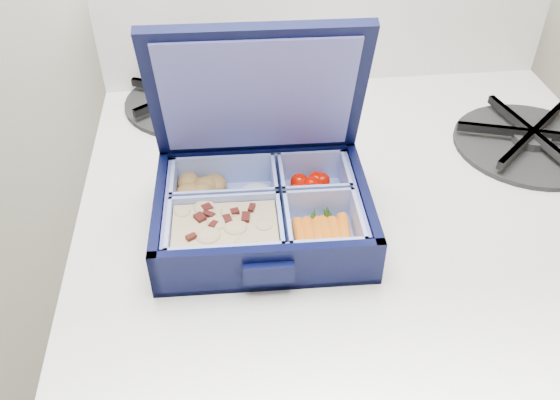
{
  "coord_description": "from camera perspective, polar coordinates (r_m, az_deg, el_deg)",
  "views": [
    {
      "loc": [
        -0.01,
        1.12,
        1.41
      ],
      "look_at": [
        0.04,
        1.6,
        1.01
      ],
      "focal_mm": 38.0,
      "sensor_mm": 36.0,
      "label": 1
    }
  ],
  "objects": [
    {
      "name": "bento_box",
      "position": [
        0.62,
        -1.66,
        -1.2
      ],
      "size": [
        0.23,
        0.18,
        0.05
      ],
      "primitive_type": null,
      "rotation": [
        0.0,
        0.0,
        -0.03
      ],
      "color": "black",
      "rests_on": "stove"
    },
    {
      "name": "burner_grate",
      "position": [
        0.82,
        23.06,
        5.59
      ],
      "size": [
        0.24,
        0.24,
        0.03
      ],
      "primitive_type": "cylinder",
      "rotation": [
        0.0,
        0.0,
        -0.32
      ],
      "color": "black",
      "rests_on": "stove"
    },
    {
      "name": "burner_grate_rear",
      "position": [
        0.86,
        -8.53,
        9.8
      ],
      "size": [
        0.25,
        0.25,
        0.02
      ],
      "primitive_type": "cylinder",
      "rotation": [
        0.0,
        0.0,
        -0.43
      ],
      "color": "black",
      "rests_on": "stove"
    },
    {
      "name": "fork",
      "position": [
        0.74,
        1.62,
        4.08
      ],
      "size": [
        0.13,
        0.12,
        0.01
      ],
      "primitive_type": null,
      "rotation": [
        0.0,
        0.0,
        -0.83
      ],
      "color": "#B5B5BB",
      "rests_on": "stove"
    }
  ]
}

